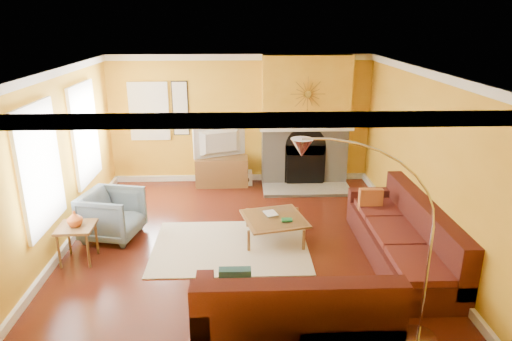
{
  "coord_description": "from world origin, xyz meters",
  "views": [
    {
      "loc": [
        -0.03,
        -6.5,
        3.41
      ],
      "look_at": [
        0.23,
        0.4,
        1.08
      ],
      "focal_mm": 32.0,
      "sensor_mm": 36.0,
      "label": 1
    }
  ],
  "objects_px": {
    "sectional_sofa": "(323,245)",
    "arc_lamp": "(370,248)",
    "side_table": "(78,243)",
    "armchair": "(112,215)",
    "media_console": "(222,171)",
    "coffee_table": "(274,228)"
  },
  "relations": [
    {
      "from": "sectional_sofa",
      "to": "coffee_table",
      "type": "bearing_deg",
      "value": 118.12
    },
    {
      "from": "side_table",
      "to": "arc_lamp",
      "type": "xyz_separation_m",
      "value": [
        3.7,
        -1.92,
        0.88
      ]
    },
    {
      "from": "armchair",
      "to": "side_table",
      "type": "xyz_separation_m",
      "value": [
        -0.31,
        -0.76,
        -0.11
      ]
    },
    {
      "from": "media_console",
      "to": "armchair",
      "type": "xyz_separation_m",
      "value": [
        -1.69,
        -2.38,
        0.09
      ]
    },
    {
      "from": "media_console",
      "to": "side_table",
      "type": "height_order",
      "value": "media_console"
    },
    {
      "from": "sectional_sofa",
      "to": "armchair",
      "type": "height_order",
      "value": "sectional_sofa"
    },
    {
      "from": "coffee_table",
      "to": "side_table",
      "type": "xyz_separation_m",
      "value": [
        -2.91,
        -0.61,
        0.1
      ]
    },
    {
      "from": "coffee_table",
      "to": "media_console",
      "type": "xyz_separation_m",
      "value": [
        -0.92,
        2.54,
        0.12
      ]
    },
    {
      "from": "armchair",
      "to": "side_table",
      "type": "bearing_deg",
      "value": 170.54
    },
    {
      "from": "media_console",
      "to": "side_table",
      "type": "relative_size",
      "value": 1.95
    },
    {
      "from": "coffee_table",
      "to": "armchair",
      "type": "xyz_separation_m",
      "value": [
        -2.61,
        0.15,
        0.21
      ]
    },
    {
      "from": "arc_lamp",
      "to": "sectional_sofa",
      "type": "bearing_deg",
      "value": 97.84
    },
    {
      "from": "side_table",
      "to": "media_console",
      "type": "bearing_deg",
      "value": 57.61
    },
    {
      "from": "media_console",
      "to": "armchair",
      "type": "relative_size",
      "value": 1.27
    },
    {
      "from": "sectional_sofa",
      "to": "arc_lamp",
      "type": "bearing_deg",
      "value": -82.16
    },
    {
      "from": "sectional_sofa",
      "to": "arc_lamp",
      "type": "height_order",
      "value": "arc_lamp"
    },
    {
      "from": "coffee_table",
      "to": "armchair",
      "type": "bearing_deg",
      "value": 176.64
    },
    {
      "from": "sectional_sofa",
      "to": "side_table",
      "type": "xyz_separation_m",
      "value": [
        -3.5,
        0.49,
        -0.17
      ]
    },
    {
      "from": "side_table",
      "to": "sectional_sofa",
      "type": "bearing_deg",
      "value": -7.99
    },
    {
      "from": "sectional_sofa",
      "to": "media_console",
      "type": "bearing_deg",
      "value": 112.5
    },
    {
      "from": "sectional_sofa",
      "to": "side_table",
      "type": "relative_size",
      "value": 6.26
    },
    {
      "from": "coffee_table",
      "to": "arc_lamp",
      "type": "bearing_deg",
      "value": -72.78
    }
  ]
}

